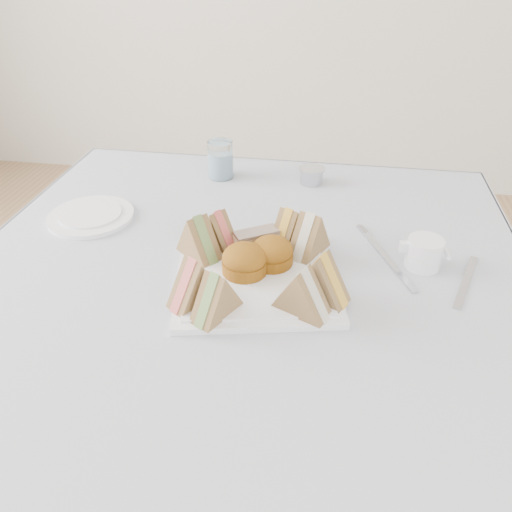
# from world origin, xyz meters

# --- Properties ---
(floor) EXTENTS (4.00, 4.00, 0.00)m
(floor) POSITION_xyz_m (0.00, 0.00, 0.00)
(floor) COLOR #9E7751
(floor) RESTS_ON ground
(table) EXTENTS (0.90, 0.90, 0.74)m
(table) POSITION_xyz_m (0.00, 0.00, 0.37)
(table) COLOR brown
(table) RESTS_ON floor
(tablecloth) EXTENTS (1.02, 1.02, 0.01)m
(tablecloth) POSITION_xyz_m (0.00, 0.00, 0.74)
(tablecloth) COLOR #ACB3C2
(tablecloth) RESTS_ON table
(serving_plate) EXTENTS (0.32, 0.32, 0.01)m
(serving_plate) POSITION_xyz_m (0.03, -0.02, 0.75)
(serving_plate) COLOR white
(serving_plate) RESTS_ON tablecloth
(sandwich_fl_a) EXTENTS (0.09, 0.10, 0.08)m
(sandwich_fl_a) POSITION_xyz_m (-0.05, -0.11, 0.80)
(sandwich_fl_a) COLOR #A07C58
(sandwich_fl_a) RESTS_ON serving_plate
(sandwich_fl_b) EXTENTS (0.08, 0.09, 0.08)m
(sandwich_fl_b) POSITION_xyz_m (-0.01, -0.13, 0.80)
(sandwich_fl_b) COLOR #A07C58
(sandwich_fl_b) RESTS_ON serving_plate
(sandwich_fr_a) EXTENTS (0.10, 0.08, 0.08)m
(sandwich_fr_a) POSITION_xyz_m (0.14, -0.07, 0.80)
(sandwich_fr_a) COLOR #A07C58
(sandwich_fr_a) RESTS_ON serving_plate
(sandwich_fr_b) EXTENTS (0.10, 0.08, 0.08)m
(sandwich_fr_b) POSITION_xyz_m (0.11, -0.11, 0.80)
(sandwich_fr_b) COLOR #A07C58
(sandwich_fr_b) RESTS_ON serving_plate
(sandwich_bl_a) EXTENTS (0.10, 0.09, 0.08)m
(sandwich_bl_a) POSITION_xyz_m (-0.08, 0.02, 0.80)
(sandwich_bl_a) COLOR #A07C58
(sandwich_bl_a) RESTS_ON serving_plate
(sandwich_bl_b) EXTENTS (0.09, 0.08, 0.07)m
(sandwich_bl_b) POSITION_xyz_m (-0.06, 0.06, 0.79)
(sandwich_bl_b) COLOR #A07C58
(sandwich_bl_b) RESTS_ON serving_plate
(sandwich_br_a) EXTENTS (0.08, 0.10, 0.08)m
(sandwich_br_a) POSITION_xyz_m (0.11, 0.06, 0.80)
(sandwich_br_a) COLOR #A07C58
(sandwich_br_a) RESTS_ON serving_plate
(sandwich_br_b) EXTENTS (0.07, 0.09, 0.07)m
(sandwich_br_b) POSITION_xyz_m (0.07, 0.09, 0.79)
(sandwich_br_b) COLOR #A07C58
(sandwich_br_b) RESTS_ON serving_plate
(scone_left) EXTENTS (0.09, 0.09, 0.05)m
(scone_left) POSITION_xyz_m (0.01, -0.02, 0.78)
(scone_left) COLOR #966816
(scone_left) RESTS_ON serving_plate
(scone_right) EXTENTS (0.10, 0.10, 0.05)m
(scone_right) POSITION_xyz_m (0.05, 0.01, 0.78)
(scone_right) COLOR #966816
(scone_right) RESTS_ON serving_plate
(pastry_slice) EXTENTS (0.09, 0.07, 0.04)m
(pastry_slice) POSITION_xyz_m (0.02, 0.06, 0.78)
(pastry_slice) COLOR beige
(pastry_slice) RESTS_ON serving_plate
(side_plate) EXTENTS (0.20, 0.20, 0.01)m
(side_plate) POSITION_xyz_m (-0.35, 0.14, 0.75)
(side_plate) COLOR white
(side_plate) RESTS_ON tablecloth
(water_glass) EXTENTS (0.07, 0.07, 0.09)m
(water_glass) POSITION_xyz_m (-0.12, 0.38, 0.79)
(water_glass) COLOR white
(water_glass) RESTS_ON tablecloth
(tea_strainer) EXTENTS (0.07, 0.07, 0.03)m
(tea_strainer) POSITION_xyz_m (0.10, 0.38, 0.76)
(tea_strainer) COLOR #B2B3BF
(tea_strainer) RESTS_ON tablecloth
(knife) EXTENTS (0.07, 0.16, 0.00)m
(knife) POSITION_xyz_m (0.39, 0.03, 0.75)
(knife) COLOR #B2B3BF
(knife) RESTS_ON tablecloth
(fork) EXTENTS (0.09, 0.18, 0.00)m
(fork) POSITION_xyz_m (0.26, 0.07, 0.75)
(fork) COLOR #B2B3BF
(fork) RESTS_ON tablecloth
(creamer_jug) EXTENTS (0.07, 0.07, 0.06)m
(creamer_jug) POSITION_xyz_m (0.32, 0.07, 0.77)
(creamer_jug) COLOR white
(creamer_jug) RESTS_ON tablecloth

